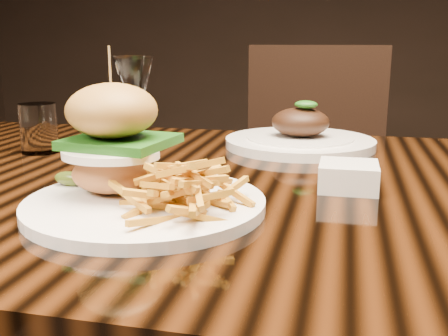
% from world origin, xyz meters
% --- Properties ---
extents(dining_table, '(1.60, 0.90, 0.75)m').
position_xyz_m(dining_table, '(0.00, 0.00, 0.67)').
color(dining_table, black).
rests_on(dining_table, ground).
extents(burger_plate, '(0.31, 0.31, 0.21)m').
position_xyz_m(burger_plate, '(-0.15, -0.18, 0.80)').
color(burger_plate, white).
rests_on(burger_plate, dining_table).
extents(ramekin, '(0.11, 0.11, 0.04)m').
position_xyz_m(ramekin, '(0.11, -0.02, 0.77)').
color(ramekin, white).
rests_on(ramekin, dining_table).
extents(wine_glass, '(0.07, 0.07, 0.19)m').
position_xyz_m(wine_glass, '(-0.25, 0.06, 0.89)').
color(wine_glass, white).
rests_on(wine_glass, dining_table).
extents(water_tumbler, '(0.07, 0.07, 0.10)m').
position_xyz_m(water_tumbler, '(-0.48, 0.11, 0.80)').
color(water_tumbler, white).
rests_on(water_tumbler, dining_table).
extents(far_dish, '(0.30, 0.30, 0.10)m').
position_xyz_m(far_dish, '(0.01, 0.28, 0.77)').
color(far_dish, white).
rests_on(far_dish, dining_table).
extents(chair_far, '(0.47, 0.47, 0.95)m').
position_xyz_m(chair_far, '(0.00, 0.89, 0.54)').
color(chair_far, black).
rests_on(chair_far, ground).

